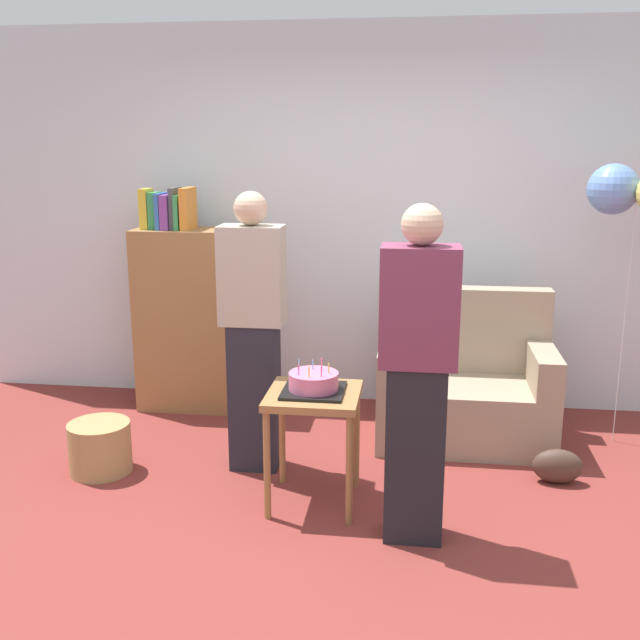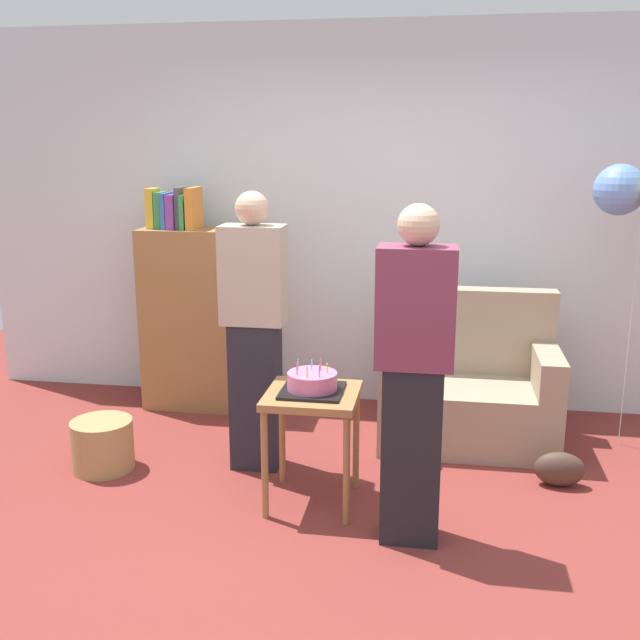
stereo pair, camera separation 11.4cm
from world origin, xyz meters
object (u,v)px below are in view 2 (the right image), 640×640
(side_table, at_px, (312,409))
(birthday_cake, at_px, (312,383))
(person_holding_cake, at_px, (414,376))
(couch, at_px, (468,389))
(person_blowing_candles, at_px, (255,331))
(balloon_bunch, at_px, (640,191))
(bookshelf, at_px, (199,315))
(wicker_basket, at_px, (103,445))
(handbag, at_px, (560,469))

(side_table, bearing_deg, birthday_cake, -114.96)
(side_table, distance_m, person_holding_cake, 0.68)
(couch, xyz_separation_m, side_table, (-0.84, -1.02, 0.19))
(side_table, relative_size, person_blowing_candles, 0.38)
(birthday_cake, distance_m, balloon_bunch, 2.29)
(birthday_cake, relative_size, balloon_bunch, 0.18)
(bookshelf, height_order, wicker_basket, bookshelf)
(person_holding_cake, height_order, wicker_basket, person_holding_cake)
(couch, distance_m, birthday_cake, 1.36)
(bookshelf, relative_size, birthday_cake, 4.95)
(handbag, relative_size, balloon_bunch, 0.16)
(person_blowing_candles, relative_size, person_holding_cake, 1.00)
(bookshelf, relative_size, person_blowing_candles, 0.97)
(handbag, bearing_deg, birthday_cake, -162.97)
(couch, xyz_separation_m, handbag, (0.50, -0.61, -0.24))
(couch, relative_size, bookshelf, 0.69)
(couch, bearing_deg, side_table, -129.54)
(couch, distance_m, side_table, 1.33)
(birthday_cake, height_order, handbag, birthday_cake)
(person_holding_cake, distance_m, wicker_basket, 2.01)
(handbag, distance_m, balloon_bunch, 1.71)
(birthday_cake, bearing_deg, wicker_basket, 170.90)
(wicker_basket, bearing_deg, handbag, 4.41)
(wicker_basket, distance_m, balloon_bunch, 3.52)
(bookshelf, bearing_deg, side_table, -51.92)
(bookshelf, bearing_deg, handbag, -21.47)
(birthday_cake, height_order, person_holding_cake, person_holding_cake)
(person_holding_cake, bearing_deg, bookshelf, -28.23)
(couch, relative_size, person_blowing_candles, 0.67)
(handbag, height_order, balloon_bunch, balloon_bunch)
(birthday_cake, relative_size, person_blowing_candles, 0.20)
(side_table, xyz_separation_m, balloon_bunch, (1.79, 1.08, 1.08))
(person_blowing_candles, height_order, person_holding_cake, same)
(balloon_bunch, bearing_deg, birthday_cake, -148.86)
(birthday_cake, height_order, balloon_bunch, balloon_bunch)
(person_blowing_candles, bearing_deg, handbag, -2.85)
(bookshelf, distance_m, handbag, 2.65)
(person_blowing_candles, xyz_separation_m, person_holding_cake, (0.94, -0.69, 0.00))
(bookshelf, relative_size, handbag, 5.66)
(couch, xyz_separation_m, bookshelf, (-1.90, 0.34, 0.34))
(couch, bearing_deg, bookshelf, 169.97)
(person_blowing_candles, distance_m, handbag, 1.90)
(side_table, xyz_separation_m, handbag, (1.34, 0.41, -0.43))
(bookshelf, relative_size, wicker_basket, 4.40)
(couch, distance_m, bookshelf, 1.96)
(side_table, bearing_deg, balloon_bunch, 31.14)
(bookshelf, height_order, person_holding_cake, person_holding_cake)
(wicker_basket, bearing_deg, bookshelf, 78.51)
(couch, distance_m, person_blowing_candles, 1.48)
(handbag, bearing_deg, person_blowing_candles, -179.77)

